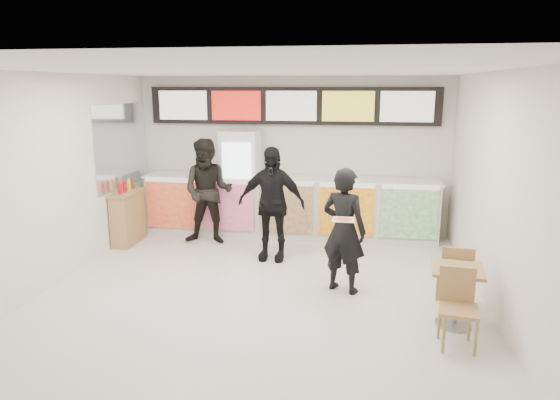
% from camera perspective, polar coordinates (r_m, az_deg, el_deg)
% --- Properties ---
extents(floor, '(7.00, 7.00, 0.00)m').
position_cam_1_polar(floor, '(6.81, -2.71, -11.50)').
color(floor, beige).
rests_on(floor, ground).
extents(ceiling, '(7.00, 7.00, 0.00)m').
position_cam_1_polar(ceiling, '(6.21, -3.01, 14.64)').
color(ceiling, white).
rests_on(ceiling, wall_back).
extents(wall_back, '(6.00, 0.00, 6.00)m').
position_cam_1_polar(wall_back, '(9.74, 1.37, 5.14)').
color(wall_back, silver).
rests_on(wall_back, floor).
extents(wall_left, '(0.00, 7.00, 7.00)m').
position_cam_1_polar(wall_left, '(7.54, -25.78, 1.59)').
color(wall_left, silver).
rests_on(wall_left, floor).
extents(wall_right, '(0.00, 7.00, 7.00)m').
position_cam_1_polar(wall_right, '(6.44, 24.28, 0.01)').
color(wall_right, silver).
rests_on(wall_right, floor).
extents(service_counter, '(5.56, 0.77, 1.14)m').
position_cam_1_polar(service_counter, '(9.52, 1.02, -0.73)').
color(service_counter, silver).
rests_on(service_counter, floor).
extents(menu_board, '(5.50, 0.14, 0.70)m').
position_cam_1_polar(menu_board, '(9.57, 1.33, 10.71)').
color(menu_board, black).
rests_on(menu_board, wall_back).
extents(drinks_fridge, '(0.70, 0.67, 2.00)m').
position_cam_1_polar(drinks_fridge, '(9.61, -4.49, 1.99)').
color(drinks_fridge, white).
rests_on(drinks_fridge, floor).
extents(mirror_panel, '(0.01, 2.00, 1.50)m').
position_cam_1_polar(mirror_panel, '(9.59, -17.60, 5.93)').
color(mirror_panel, '#B2B7BF').
rests_on(mirror_panel, wall_left).
extents(customer_main, '(0.76, 0.65, 1.75)m').
position_cam_1_polar(customer_main, '(6.91, 7.32, -3.47)').
color(customer_main, black).
rests_on(customer_main, floor).
extents(customer_left, '(0.96, 0.76, 1.91)m').
position_cam_1_polar(customer_left, '(9.07, -8.21, 0.94)').
color(customer_left, black).
rests_on(customer_left, floor).
extents(customer_mid, '(1.12, 0.51, 1.88)m').
position_cam_1_polar(customer_mid, '(8.12, -1.01, -0.43)').
color(customer_mid, black).
rests_on(customer_mid, floor).
extents(pizza_slice, '(0.36, 0.36, 0.02)m').
position_cam_1_polar(pizza_slice, '(6.40, 7.26, -2.18)').
color(pizza_slice, beige).
rests_on(pizza_slice, customer_main).
extents(cafe_table, '(0.65, 1.51, 0.86)m').
position_cam_1_polar(cafe_table, '(6.33, 19.51, -9.23)').
color(cafe_table, '#AB7A4E').
rests_on(cafe_table, floor).
extents(condiment_ledge, '(0.35, 0.86, 1.15)m').
position_cam_1_polar(condiment_ledge, '(9.47, -16.99, -1.88)').
color(condiment_ledge, '#AB7A4E').
rests_on(condiment_ledge, floor).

